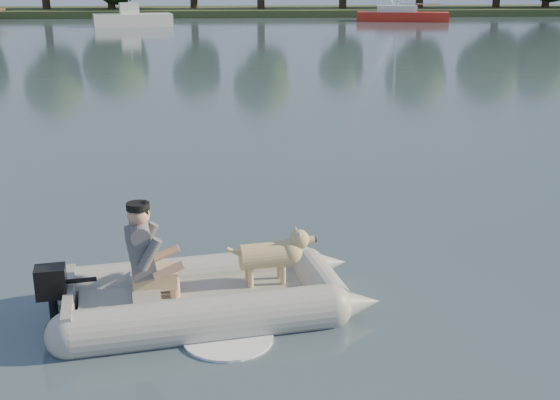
{
  "coord_description": "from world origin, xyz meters",
  "views": [
    {
      "loc": [
        -0.22,
        -6.1,
        3.36
      ],
      "look_at": [
        0.48,
        2.06,
        0.75
      ],
      "focal_mm": 45.0,
      "sensor_mm": 36.0,
      "label": 1
    }
  ],
  "objects_px": {
    "motorboat": "(132,11)",
    "sailboat": "(402,16)",
    "dinghy": "(209,261)",
    "man": "(143,249)",
    "dog": "(265,260)"
  },
  "relations": [
    {
      "from": "dinghy",
      "to": "man",
      "type": "height_order",
      "value": "man"
    },
    {
      "from": "dinghy",
      "to": "dog",
      "type": "bearing_deg",
      "value": 4.57
    },
    {
      "from": "man",
      "to": "dog",
      "type": "distance_m",
      "value": 1.3
    },
    {
      "from": "dinghy",
      "to": "man",
      "type": "xyz_separation_m",
      "value": [
        -0.66,
        -0.05,
        0.18
      ]
    },
    {
      "from": "dinghy",
      "to": "dog",
      "type": "distance_m",
      "value": 0.62
    },
    {
      "from": "man",
      "to": "dog",
      "type": "xyz_separation_m",
      "value": [
        1.26,
        0.2,
        -0.24
      ]
    },
    {
      "from": "dinghy",
      "to": "motorboat",
      "type": "height_order",
      "value": "motorboat"
    },
    {
      "from": "dog",
      "to": "motorboat",
      "type": "height_order",
      "value": "motorboat"
    },
    {
      "from": "dinghy",
      "to": "man",
      "type": "distance_m",
      "value": 0.69
    },
    {
      "from": "sailboat",
      "to": "motorboat",
      "type": "bearing_deg",
      "value": -154.4
    },
    {
      "from": "motorboat",
      "to": "sailboat",
      "type": "height_order",
      "value": "sailboat"
    },
    {
      "from": "dinghy",
      "to": "motorboat",
      "type": "distance_m",
      "value": 45.82
    },
    {
      "from": "dog",
      "to": "motorboat",
      "type": "bearing_deg",
      "value": 89.23
    },
    {
      "from": "man",
      "to": "sailboat",
      "type": "distance_m",
      "value": 52.11
    },
    {
      "from": "man",
      "to": "motorboat",
      "type": "bearing_deg",
      "value": 87.64
    }
  ]
}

